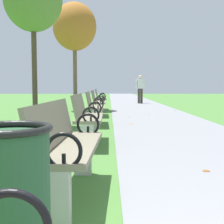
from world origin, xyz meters
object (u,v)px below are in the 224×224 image
object	(u,v)px
pedestrian_walking	(140,88)
park_bench_2	(67,145)
trash_bin	(10,201)
tree_1	(33,0)
park_bench_3	(87,117)
park_bench_6	(100,99)
park_bench_4	(94,107)
tree_2	(75,27)
park_bench_5	(97,102)

from	to	relation	value
pedestrian_walking	park_bench_2	bearing A→B (deg)	-98.07
park_bench_2	trash_bin	bearing A→B (deg)	-96.53
tree_1	pedestrian_walking	size ratio (longest dim) A/B	2.47
park_bench_3	pedestrian_walking	bearing A→B (deg)	80.25
park_bench_2	park_bench_6	xyz separation A→B (m)	(-0.00, 10.84, 0.00)
park_bench_4	tree_2	bearing A→B (deg)	101.43
park_bench_3	tree_2	xyz separation A→B (m)	(-1.03, 7.90, 2.98)
park_bench_3	park_bench_5	world-z (taller)	same
park_bench_3	tree_1	size ratio (longest dim) A/B	0.40
tree_2	park_bench_2	bearing A→B (deg)	-84.44
park_bench_2	pedestrian_walking	world-z (taller)	pedestrian_walking
park_bench_4	pedestrian_walking	distance (m)	10.22
park_bench_6	tree_2	distance (m)	3.17
park_bench_6	tree_1	world-z (taller)	tree_1
pedestrian_walking	trash_bin	bearing A→B (deg)	-97.95
park_bench_5	tree_1	distance (m)	4.16
park_bench_2	tree_2	size ratio (longest dim) A/B	0.36
park_bench_5	park_bench_6	xyz separation A→B (m)	(0.00, 2.82, 0.00)
park_bench_3	park_bench_4	xyz separation A→B (m)	(0.00, 2.79, 0.00)
tree_1	trash_bin	xyz separation A→B (m)	(1.35, -6.50, -2.74)
tree_1	park_bench_3	bearing A→B (deg)	-59.18
tree_1	pedestrian_walking	world-z (taller)	tree_1
park_bench_4	park_bench_5	bearing A→B (deg)	90.00
park_bench_4	tree_2	distance (m)	6.00
park_bench_2	pedestrian_walking	xyz separation A→B (m)	(2.19, 15.47, 0.44)
park_bench_2	trash_bin	distance (m)	1.30
park_bench_5	pedestrian_walking	xyz separation A→B (m)	(2.19, 7.45, 0.44)
park_bench_4	pedestrian_walking	world-z (taller)	pedestrian_walking
park_bench_5	trash_bin	xyz separation A→B (m)	(-0.15, -9.31, -0.06)
pedestrian_walking	trash_bin	size ratio (longest dim) A/B	1.93
park_bench_3	tree_1	distance (m)	3.96
park_bench_2	pedestrian_walking	bearing A→B (deg)	81.93
park_bench_2	park_bench_4	distance (m)	5.50
trash_bin	pedestrian_walking	bearing A→B (deg)	82.05
park_bench_5	park_bench_6	distance (m)	2.82
park_bench_2	trash_bin	world-z (taller)	park_bench_2
park_bench_5	tree_2	bearing A→B (deg)	111.77
park_bench_6	tree_2	xyz separation A→B (m)	(-1.03, -0.24, 2.98)
tree_2	tree_1	bearing A→B (deg)	-94.90
park_bench_5	tree_2	size ratio (longest dim) A/B	0.36
pedestrian_walking	park_bench_5	bearing A→B (deg)	-106.41
park_bench_6	trash_bin	distance (m)	12.13
park_bench_5	park_bench_2	bearing A→B (deg)	-90.00
tree_1	park_bench_6	bearing A→B (deg)	75.12
park_bench_2	tree_2	bearing A→B (deg)	95.56
park_bench_3	park_bench_5	bearing A→B (deg)	90.00
park_bench_4	park_bench_2	bearing A→B (deg)	-90.00
park_bench_5	park_bench_6	bearing A→B (deg)	90.00
tree_1	tree_2	bearing A→B (deg)	85.10
park_bench_3	park_bench_5	distance (m)	5.31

